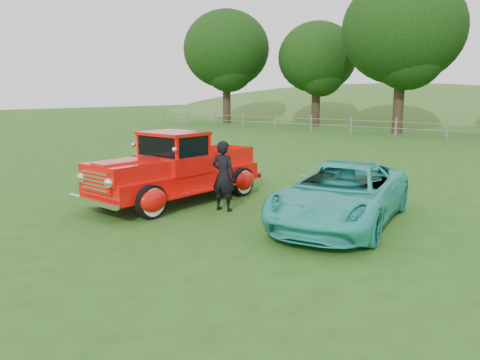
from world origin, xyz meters
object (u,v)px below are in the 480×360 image
Objects in this scene: tree_far_west at (226,50)px; tree_mid_west at (317,58)px; tree_near_west at (403,30)px; teal_sedan at (341,194)px; red_pickup at (176,170)px; man at (223,176)px.

tree_mid_west is (8.00, 2.00, -0.94)m from tree_far_west.
tree_near_west is 24.91m from teal_sedan.
tree_far_west is 1.97× the size of red_pickup.
man is at bearing -65.06° from tree_mid_west.
teal_sedan is at bearing -174.22° from man.
tree_far_west is 6.01× the size of man.
red_pickup is 4.29m from teal_sedan.
man is at bearing -79.40° from tree_near_west.
red_pickup is at bearing -83.09° from tree_near_west.
tree_near_west reaches higher than tree_mid_west.
teal_sedan is 2.76m from man.
tree_near_west is 6.30× the size of man.
man is (4.44, -23.75, -5.97)m from tree_near_west.
tree_mid_west is at bearing -73.77° from man.
tree_near_west is 2.07× the size of red_pickup.
tree_mid_west reaches higher than man.
tree_near_west is at bearing -3.58° from tree_far_west.
teal_sedan is 2.78× the size of man.
tree_near_west reaches higher than red_pickup.
tree_far_west is at bearing 123.79° from teal_sedan.
teal_sedan is at bearing -72.87° from tree_near_west.
tree_far_west is 32.60m from man.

